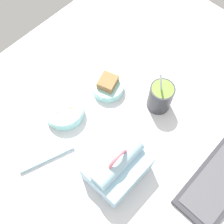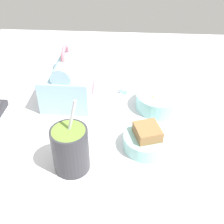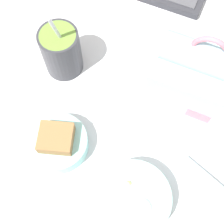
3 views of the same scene
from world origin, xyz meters
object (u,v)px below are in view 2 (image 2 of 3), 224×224
object	(u,v)px
lunch_bag	(68,81)
bento_bowl_sandwich	(147,140)
chopstick_case	(133,79)
soup_cup	(71,149)
bento_bowl_snacks	(159,100)

from	to	relation	value
lunch_bag	bento_bowl_sandwich	world-z (taller)	lunch_bag
chopstick_case	bento_bowl_sandwich	bearing A→B (deg)	-173.87
soup_cup	bento_bowl_snacks	bearing A→B (deg)	-40.52
lunch_bag	chopstick_case	distance (cm)	23.98
bento_bowl_snacks	lunch_bag	bearing A→B (deg)	84.11
bento_bowl_sandwich	chopstick_case	distance (cm)	32.78
soup_cup	bento_bowl_sandwich	distance (cm)	19.29
soup_cup	chopstick_case	bearing A→B (deg)	-19.02
lunch_bag	soup_cup	bearing A→B (deg)	-167.96
soup_cup	bento_bowl_sandwich	bearing A→B (deg)	-66.12
bento_bowl_sandwich	bento_bowl_snacks	bearing A→B (deg)	-13.26
lunch_bag	soup_cup	distance (cm)	28.59
bento_bowl_snacks	chopstick_case	xyz separation A→B (cm)	(15.11, 7.61, -1.76)
soup_cup	bento_bowl_sandwich	size ratio (longest dim) A/B	1.60
bento_bowl_sandwich	chopstick_case	size ratio (longest dim) A/B	0.63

